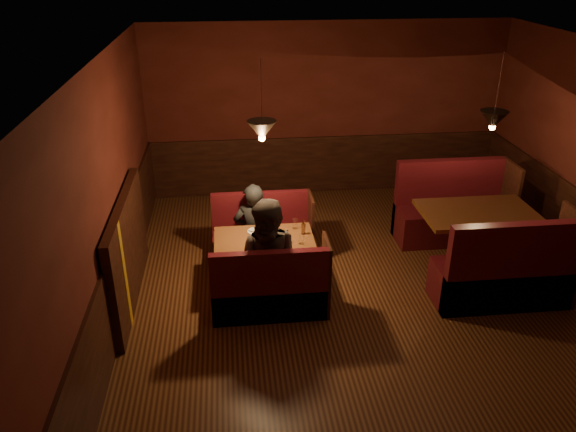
{
  "coord_description": "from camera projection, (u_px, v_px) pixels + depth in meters",
  "views": [
    {
      "loc": [
        -1.65,
        -5.63,
        3.94
      ],
      "look_at": [
        -0.98,
        0.54,
        0.95
      ],
      "focal_mm": 35.0,
      "sensor_mm": 36.0,
      "label": 1
    }
  ],
  "objects": [
    {
      "name": "diner_b",
      "position": [
        271.0,
        244.0,
        6.4
      ],
      "size": [
        1.02,
        0.91,
        1.75
      ],
      "primitive_type": "imported",
      "rotation": [
        0.0,
        0.0,
        -0.35
      ],
      "color": "#392F29",
      "rests_on": "ground"
    },
    {
      "name": "second_bench_far",
      "position": [
        451.0,
        214.0,
        8.28
      ],
      "size": [
        1.63,
        0.61,
        1.17
      ],
      "color": "#4F101B",
      "rests_on": "ground"
    },
    {
      "name": "main_bench_far",
      "position": [
        263.0,
        238.0,
        7.77
      ],
      "size": [
        1.36,
        0.49,
        0.93
      ],
      "color": "#4F101B",
      "rests_on": "ground"
    },
    {
      "name": "second_table",
      "position": [
        476.0,
        226.0,
        7.38
      ],
      "size": [
        1.48,
        0.95,
        0.83
      ],
      "color": "#653710",
      "rests_on": "ground"
    },
    {
      "name": "second_bench_near",
      "position": [
        506.0,
        277.0,
        6.7
      ],
      "size": [
        1.63,
        0.61,
        1.17
      ],
      "color": "#4F101B",
      "rests_on": "ground"
    },
    {
      "name": "diner_a",
      "position": [
        253.0,
        212.0,
        7.48
      ],
      "size": [
        0.57,
        0.4,
        1.49
      ],
      "primitive_type": "imported",
      "rotation": [
        0.0,
        0.0,
        3.07
      ],
      "color": "black",
      "rests_on": "ground"
    },
    {
      "name": "main_bench_near",
      "position": [
        271.0,
        294.0,
        6.52
      ],
      "size": [
        1.36,
        0.49,
        0.93
      ],
      "color": "#4F101B",
      "rests_on": "ground"
    },
    {
      "name": "main_table",
      "position": [
        265.0,
        249.0,
        7.05
      ],
      "size": [
        1.23,
        0.75,
        0.86
      ],
      "color": "#653710",
      "rests_on": "ground"
    },
    {
      "name": "room",
      "position": [
        353.0,
        224.0,
        6.47
      ],
      "size": [
        6.02,
        7.02,
        2.92
      ],
      "color": "#3C1A0D",
      "rests_on": "ground"
    }
  ]
}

